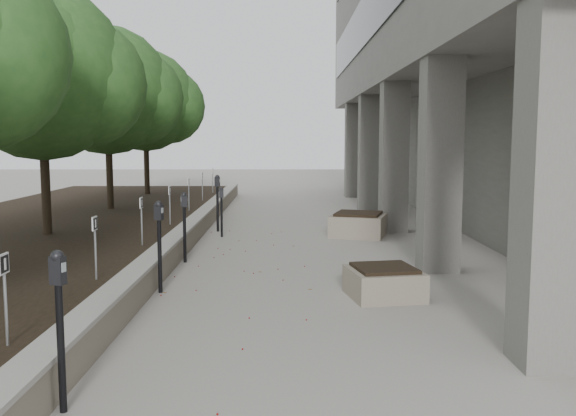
{
  "coord_description": "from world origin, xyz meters",
  "views": [
    {
      "loc": [
        0.5,
        -5.67,
        2.51
      ],
      "look_at": [
        0.55,
        6.38,
        1.16
      ],
      "focal_mm": 38.75,
      "sensor_mm": 36.0,
      "label": 1
    }
  ],
  "objects_px": {
    "crabapple_tree_3": "(42,110)",
    "crabapple_tree_4": "(108,118)",
    "parking_meter_3": "(185,227)",
    "parking_meter_5": "(218,203)",
    "crabapple_tree_5": "(146,122)",
    "planter_front": "(384,282)",
    "parking_meter_1": "(60,332)",
    "planter_back": "(358,224)",
    "parking_meter_4": "(222,212)",
    "parking_meter_2": "(160,247)"
  },
  "relations": [
    {
      "from": "crabapple_tree_3",
      "to": "parking_meter_5",
      "type": "distance_m",
      "value": 5.15
    },
    {
      "from": "crabapple_tree_4",
      "to": "crabapple_tree_3",
      "type": "bearing_deg",
      "value": -90.0
    },
    {
      "from": "crabapple_tree_3",
      "to": "crabapple_tree_4",
      "type": "height_order",
      "value": "same"
    },
    {
      "from": "parking_meter_2",
      "to": "planter_front",
      "type": "xyz_separation_m",
      "value": [
        3.61,
        -0.32,
        -0.51
      ]
    },
    {
      "from": "crabapple_tree_5",
      "to": "planter_front",
      "type": "distance_m",
      "value": 15.89
    },
    {
      "from": "parking_meter_1",
      "to": "parking_meter_3",
      "type": "height_order",
      "value": "parking_meter_1"
    },
    {
      "from": "planter_back",
      "to": "parking_meter_2",
      "type": "bearing_deg",
      "value": -123.6
    },
    {
      "from": "parking_meter_2",
      "to": "parking_meter_5",
      "type": "height_order",
      "value": "parking_meter_5"
    },
    {
      "from": "parking_meter_5",
      "to": "parking_meter_2",
      "type": "bearing_deg",
      "value": -82.83
    },
    {
      "from": "crabapple_tree_4",
      "to": "parking_meter_2",
      "type": "bearing_deg",
      "value": -69.57
    },
    {
      "from": "parking_meter_3",
      "to": "planter_back",
      "type": "xyz_separation_m",
      "value": [
        3.92,
        3.41,
        -0.41
      ]
    },
    {
      "from": "crabapple_tree_5",
      "to": "planter_front",
      "type": "xyz_separation_m",
      "value": [
        6.86,
        -14.04,
        -2.87
      ]
    },
    {
      "from": "parking_meter_4",
      "to": "planter_back",
      "type": "bearing_deg",
      "value": 1.72
    },
    {
      "from": "crabapple_tree_3",
      "to": "crabapple_tree_4",
      "type": "bearing_deg",
      "value": 90.0
    },
    {
      "from": "crabapple_tree_4",
      "to": "planter_back",
      "type": "xyz_separation_m",
      "value": [
        7.17,
        -2.82,
        -2.81
      ]
    },
    {
      "from": "crabapple_tree_3",
      "to": "crabapple_tree_4",
      "type": "relative_size",
      "value": 1.0
    },
    {
      "from": "parking_meter_4",
      "to": "parking_meter_5",
      "type": "xyz_separation_m",
      "value": [
        -0.2,
        0.95,
        0.13
      ]
    },
    {
      "from": "parking_meter_1",
      "to": "parking_meter_4",
      "type": "bearing_deg",
      "value": 106.17
    },
    {
      "from": "parking_meter_2",
      "to": "parking_meter_4",
      "type": "height_order",
      "value": "parking_meter_2"
    },
    {
      "from": "parking_meter_1",
      "to": "crabapple_tree_4",
      "type": "bearing_deg",
      "value": 122.32
    },
    {
      "from": "parking_meter_3",
      "to": "parking_meter_5",
      "type": "xyz_separation_m",
      "value": [
        0.21,
        4.23,
        0.05
      ]
    },
    {
      "from": "parking_meter_4",
      "to": "parking_meter_1",
      "type": "bearing_deg",
      "value": -92.68
    },
    {
      "from": "parking_meter_5",
      "to": "parking_meter_1",
      "type": "bearing_deg",
      "value": -82.13
    },
    {
      "from": "parking_meter_3",
      "to": "parking_meter_1",
      "type": "bearing_deg",
      "value": -108.09
    },
    {
      "from": "crabapple_tree_5",
      "to": "planter_back",
      "type": "xyz_separation_m",
      "value": [
        7.17,
        -7.82,
        -2.81
      ]
    },
    {
      "from": "parking_meter_2",
      "to": "planter_back",
      "type": "height_order",
      "value": "parking_meter_2"
    },
    {
      "from": "parking_meter_1",
      "to": "planter_back",
      "type": "height_order",
      "value": "parking_meter_1"
    },
    {
      "from": "planter_front",
      "to": "planter_back",
      "type": "height_order",
      "value": "planter_back"
    },
    {
      "from": "crabapple_tree_5",
      "to": "parking_meter_1",
      "type": "relative_size",
      "value": 3.58
    },
    {
      "from": "crabapple_tree_3",
      "to": "parking_meter_1",
      "type": "xyz_separation_m",
      "value": [
        3.25,
        -8.18,
        -2.36
      ]
    },
    {
      "from": "crabapple_tree_3",
      "to": "parking_meter_1",
      "type": "relative_size",
      "value": 3.58
    },
    {
      "from": "parking_meter_3",
      "to": "parking_meter_5",
      "type": "bearing_deg",
      "value": 69.11
    },
    {
      "from": "parking_meter_3",
      "to": "planter_back",
      "type": "height_order",
      "value": "parking_meter_3"
    },
    {
      "from": "crabapple_tree_3",
      "to": "parking_meter_2",
      "type": "xyz_separation_m",
      "value": [
        3.25,
        -3.72,
        -2.36
      ]
    },
    {
      "from": "parking_meter_5",
      "to": "planter_back",
      "type": "height_order",
      "value": "parking_meter_5"
    },
    {
      "from": "crabapple_tree_5",
      "to": "planter_front",
      "type": "height_order",
      "value": "crabapple_tree_5"
    },
    {
      "from": "parking_meter_1",
      "to": "planter_front",
      "type": "xyz_separation_m",
      "value": [
        3.61,
        4.14,
        -0.51
      ]
    },
    {
      "from": "crabapple_tree_3",
      "to": "planter_back",
      "type": "bearing_deg",
      "value": 16.91
    },
    {
      "from": "crabapple_tree_4",
      "to": "parking_meter_1",
      "type": "relative_size",
      "value": 3.58
    },
    {
      "from": "parking_meter_5",
      "to": "planter_front",
      "type": "distance_m",
      "value": 7.84
    },
    {
      "from": "parking_meter_1",
      "to": "planter_front",
      "type": "height_order",
      "value": "parking_meter_1"
    },
    {
      "from": "parking_meter_2",
      "to": "parking_meter_3",
      "type": "distance_m",
      "value": 2.5
    },
    {
      "from": "parking_meter_2",
      "to": "planter_front",
      "type": "bearing_deg",
      "value": 14.93
    },
    {
      "from": "parking_meter_1",
      "to": "parking_meter_5",
      "type": "xyz_separation_m",
      "value": [
        0.21,
        11.19,
        0.01
      ]
    },
    {
      "from": "crabapple_tree_3",
      "to": "parking_meter_3",
      "type": "relative_size",
      "value": 3.79
    },
    {
      "from": "parking_meter_1",
      "to": "parking_meter_4",
      "type": "height_order",
      "value": "parking_meter_1"
    },
    {
      "from": "crabapple_tree_4",
      "to": "crabapple_tree_5",
      "type": "distance_m",
      "value": 5.0
    },
    {
      "from": "crabapple_tree_3",
      "to": "planter_front",
      "type": "xyz_separation_m",
      "value": [
        6.86,
        -4.04,
        -2.87
      ]
    },
    {
      "from": "parking_meter_4",
      "to": "planter_front",
      "type": "bearing_deg",
      "value": -62.68
    },
    {
      "from": "parking_meter_4",
      "to": "planter_front",
      "type": "relative_size",
      "value": 1.19
    }
  ]
}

